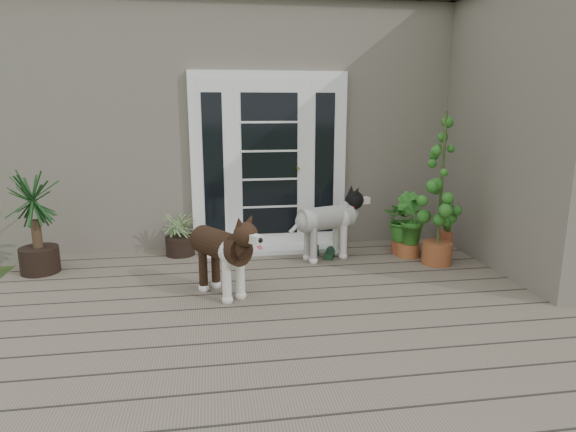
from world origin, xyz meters
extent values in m
cube|color=#6B5B4C|center=(0.00, 0.40, 0.06)|extent=(6.20, 4.60, 0.12)
cube|color=#665E54|center=(0.00, 4.65, 1.55)|extent=(7.40, 4.00, 3.10)
cube|color=#2D2826|center=(0.00, 4.65, 3.20)|extent=(7.60, 4.20, 0.20)
cube|color=#665E54|center=(2.90, 1.50, 1.55)|extent=(1.60, 2.40, 3.10)
cube|color=white|center=(-0.20, 2.60, 1.19)|extent=(1.90, 0.14, 2.15)
cube|color=white|center=(-0.20, 2.40, 0.14)|extent=(1.60, 0.40, 0.05)
imported|color=#184C15|center=(1.34, 2.06, 0.43)|extent=(0.65, 0.65, 0.62)
imported|color=#1B5E1E|center=(1.37, 1.93, 0.40)|extent=(0.51, 0.51, 0.55)
imported|color=#2B631C|center=(2.15, 2.40, 0.36)|extent=(0.37, 0.37, 0.49)
camera|label=1|loc=(-0.89, -3.35, 1.87)|focal=30.47mm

